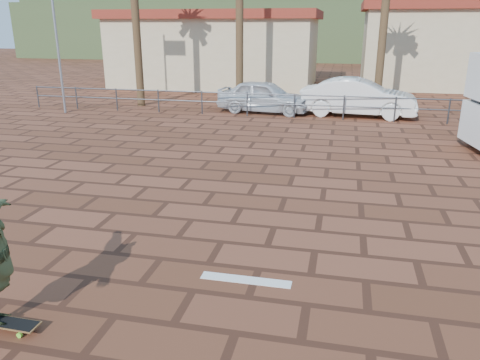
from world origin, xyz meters
name	(u,v)px	position (x,y,z in m)	size (l,w,h in m)	color
ground	(221,242)	(0.00, 0.00, 0.00)	(120.00, 120.00, 0.00)	brown
paint_stripe	(246,280)	(0.70, -1.20, 0.00)	(1.40, 0.22, 0.01)	white
guardrail	(295,102)	(0.00, 12.00, 0.68)	(24.06, 0.06, 1.00)	#47494F
flagpole	(55,0)	(-9.87, 11.00, 4.64)	(1.30, 0.10, 8.00)	gray
building_west	(217,48)	(-6.00, 22.00, 2.28)	(12.60, 7.60, 4.50)	beige
building_east	(450,45)	(8.00, 24.00, 2.54)	(10.60, 6.60, 5.00)	beige
hill_front	(331,30)	(0.00, 50.00, 3.00)	(70.00, 18.00, 6.00)	#384C28
hill_back	(169,22)	(-22.00, 56.00, 4.00)	(35.00, 14.00, 8.00)	#384C28
car_silver	(264,96)	(-1.44, 13.00, 0.70)	(1.66, 4.11, 1.40)	silver
car_white	(358,97)	(2.58, 13.00, 0.78)	(1.66, 4.76, 1.57)	white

